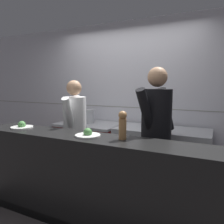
{
  "coord_description": "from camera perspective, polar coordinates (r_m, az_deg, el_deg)",
  "views": [
    {
      "loc": [
        1.42,
        -2.12,
        1.56
      ],
      "look_at": [
        0.05,
        0.69,
        1.15
      ],
      "focal_mm": 35.0,
      "sensor_mm": 36.0,
      "label": 1
    }
  ],
  "objects": [
    {
      "name": "plated_dish_main",
      "position": [
        3.01,
        -22.48,
        -3.46
      ],
      "size": [
        0.27,
        0.27,
        0.09
      ],
      "color": "white",
      "rests_on": "pass_counter"
    },
    {
      "name": "wall_back_tiled",
      "position": [
        3.82,
        4.16,
        3.54
      ],
      "size": [
        8.0,
        0.06,
        2.6
      ],
      "color": "silver",
      "rests_on": "ground_plane"
    },
    {
      "name": "plated_dish_appetiser",
      "position": [
        2.36,
        -6.34,
        -5.8
      ],
      "size": [
        0.27,
        0.27,
        0.1
      ],
      "color": "white",
      "rests_on": "pass_counter"
    },
    {
      "name": "ground_plane",
      "position": [
        2.99,
        -7.24,
        -24.04
      ],
      "size": [
        14.0,
        14.0,
        0.0
      ],
      "primitive_type": "plane",
      "color": "#383333"
    },
    {
      "name": "chef_sous",
      "position": [
        2.67,
        11.43,
        -5.34
      ],
      "size": [
        0.45,
        0.76,
        1.75
      ],
      "rotation": [
        0.0,
        0.0,
        -0.31
      ],
      "color": "black",
      "rests_on": "ground_plane"
    },
    {
      "name": "chef_head_cook",
      "position": [
        3.18,
        -9.66,
        -4.74
      ],
      "size": [
        0.39,
        0.7,
        1.6
      ],
      "rotation": [
        0.0,
        0.0,
        0.24
      ],
      "color": "black",
      "rests_on": "ground_plane"
    },
    {
      "name": "pepper_mill",
      "position": [
        2.2,
        2.77,
        -3.25
      ],
      "size": [
        0.09,
        0.09,
        0.29
      ],
      "color": "#AD7A47",
      "rests_on": "pass_counter"
    },
    {
      "name": "chefs_knife",
      "position": [
        3.18,
        11.16,
        -4.54
      ],
      "size": [
        0.39,
        0.05,
        0.02
      ],
      "color": "#B7BABF",
      "rests_on": "prep_counter"
    },
    {
      "name": "prep_counter",
      "position": [
        3.4,
        12.73,
        -11.79
      ],
      "size": [
        1.35,
        0.65,
        0.9
      ],
      "color": "#B7BABF",
      "rests_on": "ground_plane"
    },
    {
      "name": "pass_counter",
      "position": [
        2.54,
        -6.63,
        -17.33
      ],
      "size": [
        2.87,
        0.45,
        1.0
      ],
      "color": "black",
      "rests_on": "ground_plane"
    },
    {
      "name": "oven_range",
      "position": [
        3.87,
        -5.89,
        -9.34
      ],
      "size": [
        1.06,
        0.71,
        0.89
      ],
      "color": "maroon",
      "rests_on": "ground_plane"
    },
    {
      "name": "stock_pot",
      "position": [
        3.77,
        -6.41,
        -0.98
      ],
      "size": [
        0.24,
        0.24,
        0.23
      ],
      "color": "#B7BABF",
      "rests_on": "oven_range"
    }
  ]
}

